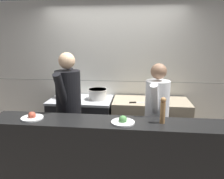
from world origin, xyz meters
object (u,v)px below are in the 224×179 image
(chefs_knife, at_px, (139,102))
(plated_dish_main, at_px, (32,117))
(chef_sous, at_px, (157,115))
(pepper_mill, at_px, (163,110))
(oven_range, at_px, (82,122))
(sauce_pot, at_px, (98,94))
(chef_head_cook, at_px, (69,106))
(stock_pot, at_px, (65,91))
(plated_dish_appetiser, at_px, (123,121))

(chefs_knife, relative_size, plated_dish_main, 1.51)
(chef_sous, bearing_deg, plated_dish_main, -146.07)
(plated_dish_main, distance_m, pepper_mill, 1.57)
(oven_range, relative_size, sauce_pot, 3.28)
(oven_range, bearing_deg, chefs_knife, -8.55)
(plated_dish_main, relative_size, chef_sous, 0.17)
(chef_head_cook, height_order, chef_sous, chef_head_cook)
(stock_pot, height_order, pepper_mill, pepper_mill)
(plated_dish_main, height_order, plated_dish_appetiser, plated_dish_appetiser)
(chefs_knife, height_order, pepper_mill, pepper_mill)
(sauce_pot, relative_size, plated_dish_appetiser, 1.20)
(chef_head_cook, bearing_deg, plated_dish_main, -113.87)
(oven_range, relative_size, stock_pot, 3.84)
(plated_dish_main, xyz_separation_m, chef_sous, (1.55, 0.52, -0.09))
(oven_range, bearing_deg, chef_sous, -29.03)
(stock_pot, xyz_separation_m, chefs_knife, (1.32, -0.21, -0.11))
(sauce_pot, bearing_deg, chef_sous, -36.33)
(chefs_knife, relative_size, chef_head_cook, 0.23)
(chefs_knife, distance_m, pepper_mill, 1.09)
(sauce_pot, bearing_deg, chefs_knife, -12.46)
(chefs_knife, xyz_separation_m, plated_dish_main, (-1.32, -1.06, 0.08))
(pepper_mill, height_order, chef_head_cook, chef_head_cook)
(sauce_pot, distance_m, chef_head_cook, 0.76)
(plated_dish_appetiser, relative_size, chef_head_cook, 0.16)
(stock_pot, height_order, chef_head_cook, chef_head_cook)
(sauce_pot, bearing_deg, oven_range, -178.88)
(chefs_knife, xyz_separation_m, chef_sous, (0.23, -0.54, -0.01))
(plated_dish_main, xyz_separation_m, plated_dish_appetiser, (1.11, -0.02, 0.00))
(sauce_pot, distance_m, plated_dish_main, 1.36)
(stock_pot, distance_m, sauce_pot, 0.61)
(plated_dish_appetiser, bearing_deg, oven_range, 123.51)
(plated_dish_main, relative_size, chef_head_cook, 0.15)
(chefs_knife, distance_m, plated_dish_main, 1.69)
(stock_pot, relative_size, plated_dish_main, 1.06)
(sauce_pot, relative_size, plated_dish_main, 1.24)
(pepper_mill, distance_m, chef_sous, 0.54)
(chef_head_cook, bearing_deg, sauce_pot, 72.87)
(plated_dish_main, relative_size, pepper_mill, 0.86)
(plated_dish_appetiser, bearing_deg, plated_dish_main, 179.16)
(pepper_mill, bearing_deg, plated_dish_appetiser, -173.80)
(stock_pot, bearing_deg, oven_range, -10.31)
(stock_pot, relative_size, chefs_knife, 0.70)
(pepper_mill, bearing_deg, stock_pot, 141.77)
(oven_range, distance_m, chef_sous, 1.50)
(oven_range, bearing_deg, chef_head_cook, -89.86)
(sauce_pot, bearing_deg, chef_head_cook, -113.01)
(stock_pot, relative_size, pepper_mill, 0.91)
(plated_dish_appetiser, relative_size, pepper_mill, 0.88)
(plated_dish_appetiser, height_order, chef_head_cook, chef_head_cook)
(oven_range, distance_m, plated_dish_appetiser, 1.58)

